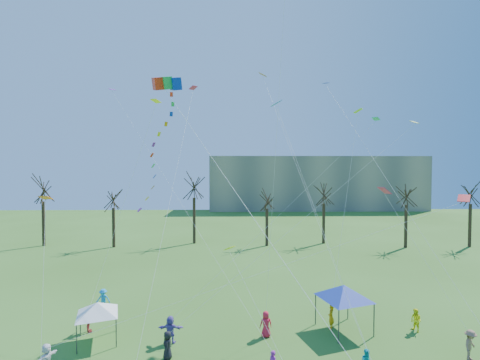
{
  "coord_description": "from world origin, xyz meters",
  "views": [
    {
      "loc": [
        -1.68,
        -13.91,
        11.66
      ],
      "look_at": [
        -1.29,
        5.0,
        11.0
      ],
      "focal_mm": 25.0,
      "sensor_mm": 36.0,
      "label": 1
    }
  ],
  "objects_px": {
    "canopy_tent_white": "(97,308)",
    "canopy_tent_blue": "(344,292)",
    "distant_building": "(315,183)",
    "big_box_kite": "(162,153)"
  },
  "relations": [
    {
      "from": "canopy_tent_white",
      "to": "canopy_tent_blue",
      "type": "bearing_deg",
      "value": 4.12
    },
    {
      "from": "canopy_tent_white",
      "to": "canopy_tent_blue",
      "type": "height_order",
      "value": "canopy_tent_blue"
    },
    {
      "from": "distant_building",
      "to": "big_box_kite",
      "type": "xyz_separation_m",
      "value": [
        -28.39,
        -73.64,
        5.19
      ]
    },
    {
      "from": "distant_building",
      "to": "big_box_kite",
      "type": "bearing_deg",
      "value": -111.09
    },
    {
      "from": "distant_building",
      "to": "canopy_tent_white",
      "type": "xyz_separation_m",
      "value": [
        -32.79,
        -73.67,
        -5.22
      ]
    },
    {
      "from": "big_box_kite",
      "to": "distant_building",
      "type": "bearing_deg",
      "value": 68.91
    },
    {
      "from": "big_box_kite",
      "to": "canopy_tent_blue",
      "type": "relative_size",
      "value": 5.2
    },
    {
      "from": "big_box_kite",
      "to": "canopy_tent_white",
      "type": "relative_size",
      "value": 6.46
    },
    {
      "from": "canopy_tent_white",
      "to": "canopy_tent_blue",
      "type": "distance_m",
      "value": 17.11
    },
    {
      "from": "big_box_kite",
      "to": "canopy_tent_white",
      "type": "xyz_separation_m",
      "value": [
        -4.4,
        -0.03,
        -10.41
      ]
    }
  ]
}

